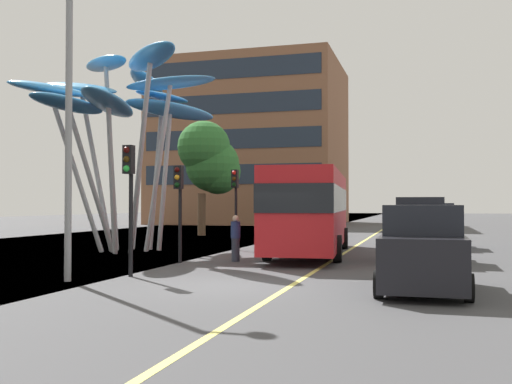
{
  "coord_description": "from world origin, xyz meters",
  "views": [
    {
      "loc": [
        4.61,
        -13.98,
        2.04
      ],
      "look_at": [
        -1.58,
        7.63,
        2.5
      ],
      "focal_mm": 41.2,
      "sensor_mm": 36.0,
      "label": 1
    }
  ],
  "objects": [
    {
      "name": "street_lamp",
      "position": [
        -4.18,
        -0.43,
        4.99
      ],
      "size": [
        1.32,
        0.44,
        7.92
      ],
      "color": "gray",
      "rests_on": "ground"
    },
    {
      "name": "red_bus",
      "position": [
        0.19,
        9.4,
        1.93
      ],
      "size": [
        3.51,
        11.16,
        3.52
      ],
      "color": "red",
      "rests_on": "ground"
    },
    {
      "name": "backdrop_building",
      "position": [
        -12.97,
        46.09,
        8.36
      ],
      "size": [
        18.56,
        15.18,
        16.72
      ],
      "color": "brown",
      "rests_on": "ground"
    },
    {
      "name": "car_side_street",
      "position": [
        4.66,
        22.2,
        1.06
      ],
      "size": [
        1.95,
        3.96,
        2.27
      ],
      "color": "silver",
      "rests_on": "ground"
    },
    {
      "name": "traffic_light_kerb_near",
      "position": [
        -3.32,
        0.83,
        2.67
      ],
      "size": [
        0.28,
        0.42,
        3.68
      ],
      "color": "black",
      "rests_on": "ground"
    },
    {
      "name": "ground",
      "position": [
        -0.72,
        0.0,
        -0.05
      ],
      "size": [
        120.0,
        240.0,
        0.1
      ],
      "color": "#424244"
    },
    {
      "name": "pedestrian",
      "position": [
        -1.83,
        5.89,
        0.82
      ],
      "size": [
        0.34,
        0.34,
        1.64
      ],
      "color": "#2D3342",
      "rests_on": "ground"
    },
    {
      "name": "car_parked_far",
      "position": [
        5.13,
        14.73,
        0.98
      ],
      "size": [
        1.9,
        4.11,
        2.08
      ],
      "color": "navy",
      "rests_on": "ground"
    },
    {
      "name": "car_parked_mid",
      "position": [
        4.48,
        7.58,
        1.05
      ],
      "size": [
        1.92,
        3.96,
        2.27
      ],
      "color": "black",
      "rests_on": "ground"
    },
    {
      "name": "traffic_light_island_mid",
      "position": [
        -3.39,
        10.62,
        2.58
      ],
      "size": [
        0.28,
        0.42,
        3.55
      ],
      "color": "black",
      "rests_on": "ground"
    },
    {
      "name": "traffic_light_kerb_far",
      "position": [
        -3.54,
        4.79,
        2.44
      ],
      "size": [
        0.28,
        0.42,
        3.36
      ],
      "color": "black",
      "rests_on": "ground"
    },
    {
      "name": "leaf_sculpture",
      "position": [
        -7.82,
        8.52,
        6.49
      ],
      "size": [
        8.23,
        9.46,
        8.8
      ],
      "color": "#9EA0A5",
      "rests_on": "ground"
    },
    {
      "name": "car_parked_near",
      "position": [
        4.58,
        0.22,
        0.95
      ],
      "size": [
        2.04,
        4.03,
        2.02
      ],
      "color": "black",
      "rests_on": "ground"
    },
    {
      "name": "tree_pavement_near",
      "position": [
        -8.82,
        22.08,
        4.9
      ],
      "size": [
        4.01,
        3.97,
        7.47
      ],
      "color": "brown",
      "rests_on": "ground"
    }
  ]
}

